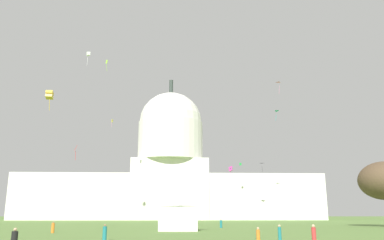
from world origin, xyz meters
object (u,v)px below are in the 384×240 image
tree_east_near (384,181)px  person_orange_near_tent (258,236)px  kite_lime_high (107,63)px  person_teal_mid_left (221,224)px  person_teal_back_right (105,233)px  person_red_lawn_far_right (314,236)px  person_orange_near_tree_west (53,228)px  kite_gold_mid (50,95)px  kite_black_mid (262,165)px  kite_green_mid (240,164)px  person_teal_edge_east (280,234)px  person_purple_edge_west (165,224)px  kite_turquoise_mid (275,112)px  kite_yellow_high (112,121)px  capitol_building (170,171)px  person_black_front_right (14,240)px  kite_magenta_low (231,169)px  kite_pink_high (279,83)px  kite_red_low (76,149)px  event_tent (179,211)px  kite_white_high (88,54)px

tree_east_near → person_orange_near_tent: bearing=-129.7°
kite_lime_high → person_teal_mid_left: bearing=16.6°
person_teal_back_right → person_red_lawn_far_right: bearing=152.1°
person_orange_near_tree_west → kite_gold_mid: size_ratio=0.47×
kite_lime_high → kite_black_mid: (56.90, 22.14, -31.59)m
kite_green_mid → kite_lime_high: (-49.86, -29.79, 30.39)m
tree_east_near → kite_gold_mid: size_ratio=3.98×
person_teal_mid_left → person_red_lawn_far_right: person_red_lawn_far_right is taller
person_teal_edge_east → person_purple_edge_west: bearing=-171.2°
kite_turquoise_mid → kite_yellow_high: bearing=-149.2°
capitol_building → person_orange_near_tent: size_ratio=91.73×
person_black_front_right → kite_black_mid: bearing=-52.5°
person_teal_back_right → person_purple_edge_west: bearing=-104.9°
capitol_building → kite_magenta_low: size_ratio=50.00×
kite_green_mid → kite_gold_mid: size_ratio=0.35×
person_orange_near_tent → person_teal_edge_east: (2.76, 3.01, 0.09)m
person_teal_back_right → kite_black_mid: 114.69m
person_red_lawn_far_right → kite_yellow_high: bearing=-104.9°
kite_gold_mid → kite_pink_high: bearing=-137.5°
person_teal_back_right → kite_pink_high: bearing=-124.0°
person_black_front_right → kite_turquoise_mid: 74.51m
kite_green_mid → kite_yellow_high: (-51.40, -3.60, 16.27)m
capitol_building → tree_east_near: 107.36m
kite_magenta_low → kite_red_low: bearing=117.6°
kite_red_low → kite_turquoise_mid: bearing=119.4°
person_orange_near_tent → kite_pink_high: bearing=-111.0°
event_tent → person_black_front_right: 35.07m
person_teal_mid_left → kite_black_mid: size_ratio=0.57×
person_black_front_right → kite_lime_high: size_ratio=0.37×
person_red_lawn_far_right → kite_black_mid: size_ratio=0.62×
person_teal_edge_east → kite_white_high: size_ratio=0.39×
person_teal_back_right → kite_yellow_high: (-18.14, 109.52, 37.62)m
person_red_lawn_far_right → kite_white_high: kite_white_high is taller
kite_gold_mid → kite_yellow_high: bearing=-91.6°
capitol_building → person_red_lawn_far_right: bearing=-84.4°
capitol_building → kite_yellow_high: bearing=-132.1°
event_tent → person_red_lawn_far_right: size_ratio=3.74×
tree_east_near → person_teal_back_right: bearing=-142.7°
kite_black_mid → tree_east_near: bearing=-73.3°
kite_pink_high → kite_magenta_low: (-20.03, -20.19, -31.13)m
person_orange_near_tent → kite_white_high: 90.78m
kite_turquoise_mid → kite_black_mid: bearing=162.0°
person_teal_edge_east → kite_lime_high: 105.30m
kite_pink_high → kite_white_high: kite_white_high is taller
person_teal_edge_east → kite_green_mid: (15.99, 115.04, 21.31)m
person_orange_near_tent → kite_green_mid: (18.74, 118.05, 21.40)m
kite_red_low → kite_lime_high: bearing=-150.9°
kite_turquoise_mid → kite_white_high: bearing=-115.8°
capitol_building → person_teal_mid_left: capitol_building is taller
event_tent → kite_red_low: bearing=135.0°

